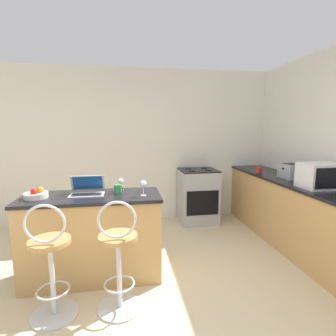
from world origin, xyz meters
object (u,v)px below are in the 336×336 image
at_px(bar_stool_near, 51,264).
at_px(mug_red, 259,170).
at_px(bar_stool_far, 118,259).
at_px(wine_glass_short, 121,182).
at_px(mug_green, 118,189).
at_px(wine_glass_tall, 143,184).
at_px(stove_range, 198,196).
at_px(laptop, 87,189).
at_px(fruit_bowl, 36,194).
at_px(toaster, 291,171).
at_px(microwave, 322,176).

height_order(bar_stool_near, mug_red, bar_stool_near).
height_order(bar_stool_far, wine_glass_short, wine_glass_short).
bearing_deg(mug_green, wine_glass_tall, -30.21).
bearing_deg(stove_range, mug_green, -132.74).
relative_size(bar_stool_near, wine_glass_short, 7.51).
bearing_deg(wine_glass_short, laptop, -161.94).
xyz_separation_m(stove_range, wine_glass_short, (-1.27, -1.28, 0.55)).
bearing_deg(stove_range, wine_glass_tall, -123.58).
relative_size(wine_glass_tall, mug_green, 1.64).
bearing_deg(mug_red, stove_range, 150.87).
bearing_deg(fruit_bowl, toaster, 9.50).
bearing_deg(mug_green, microwave, -3.40).
bearing_deg(wine_glass_tall, bar_stool_near, -149.27).
relative_size(wine_glass_tall, fruit_bowl, 0.70).
bearing_deg(bar_stool_near, mug_red, 30.36).
height_order(toaster, wine_glass_short, toaster).
xyz_separation_m(toaster, wine_glass_tall, (-2.10, -0.61, 0.02)).
bearing_deg(mug_red, fruit_bowl, -161.13).
distance_m(bar_stool_near, microwave, 3.00).
height_order(microwave, wine_glass_tall, microwave).
bearing_deg(toaster, bar_stool_far, -154.95).
xyz_separation_m(mug_red, wine_glass_short, (-2.11, -0.81, 0.05)).
relative_size(microwave, mug_red, 5.04).
height_order(bar_stool_near, fruit_bowl, bar_stool_near).
bearing_deg(bar_stool_far, toaster, 25.05).
bearing_deg(laptop, mug_green, -2.40).
relative_size(toaster, mug_red, 3.22).
bearing_deg(wine_glass_tall, laptop, 164.06).
relative_size(microwave, wine_glass_short, 3.45).
relative_size(mug_red, mug_green, 0.95).
relative_size(bar_stool_far, wine_glass_short, 7.51).
relative_size(fruit_bowl, mug_green, 2.34).
bearing_deg(wine_glass_tall, mug_red, 30.19).
distance_m(laptop, toaster, 2.72).
xyz_separation_m(bar_stool_near, wine_glass_tall, (0.82, 0.49, 0.55)).
height_order(fruit_bowl, wine_glass_short, wine_glass_short).
distance_m(microwave, mug_red, 1.10).
bearing_deg(microwave, mug_green, 176.60).
distance_m(bar_stool_near, mug_red, 3.16).
bearing_deg(stove_range, toaster, -41.82).
bearing_deg(fruit_bowl, laptop, 9.64).
height_order(toaster, wine_glass_tall, toaster).
distance_m(toaster, mug_green, 2.40).
bearing_deg(laptop, mug_red, 20.59).
bearing_deg(bar_stool_far, wine_glass_tall, 61.96).
bearing_deg(microwave, stove_range, 124.06).
relative_size(bar_stool_near, toaster, 3.41).
height_order(laptop, toaster, toaster).
relative_size(microwave, fruit_bowl, 2.04).
relative_size(bar_stool_far, mug_green, 10.39).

